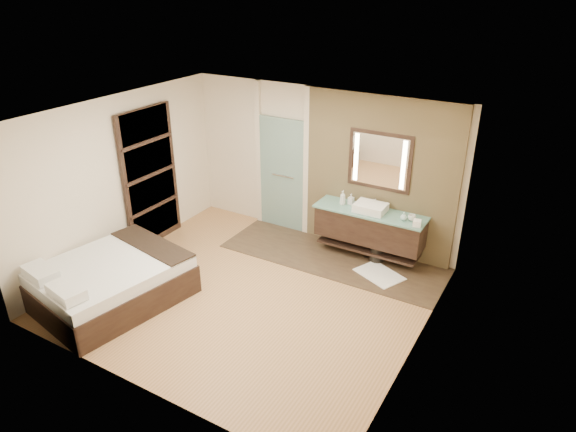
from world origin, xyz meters
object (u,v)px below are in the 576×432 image
Objects in this scene: vanity at (369,226)px; waste_bin at (377,254)px; bed at (111,282)px; mirror_unit at (380,161)px.

vanity reaches higher than waste_bin.
bed is 4.21m from waste_bin.
mirror_unit reaches higher than waste_bin.
vanity is 4.14m from bed.
vanity is 0.49m from waste_bin.
bed is at bearing -129.70° from mirror_unit.
mirror_unit is at bearing 90.00° from vanity.
vanity is at bearing 58.68° from bed.
bed is (-2.75, -3.08, -0.26)m from vanity.
bed is 8.17× the size of waste_bin.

